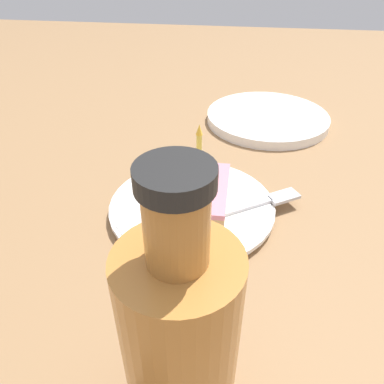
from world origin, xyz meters
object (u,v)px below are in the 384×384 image
Objects in this scene: bottle at (179,341)px; fork at (250,205)px; side_plate at (267,118)px; cake_slice at (198,196)px; plate at (192,207)px.

fork is at bearing 78.54° from bottle.
bottle reaches higher than side_plate.
bottle is at bearing -98.51° from side_plate.
side_plate is (0.03, 0.32, -0.01)m from fork.
cake_slice is 0.77× the size of fork.
bottle is 0.97× the size of side_plate.
side_plate is (0.09, 0.59, -0.09)m from bottle.
cake_slice is 0.07m from fork.
cake_slice is 0.35m from side_plate.
plate is 0.93× the size of side_plate.
plate is at bearing -178.28° from fork.
plate is at bearing 137.70° from cake_slice.
fork is (0.08, 0.00, 0.01)m from plate.
plate is 0.97× the size of bottle.
cake_slice is 0.50× the size of side_plate.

